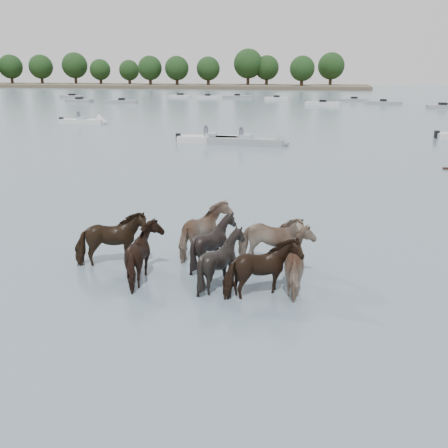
# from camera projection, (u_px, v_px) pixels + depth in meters

# --- Properties ---
(ground) EXTENTS (400.00, 400.00, 0.00)m
(ground) POSITION_uv_depth(u_px,v_px,m) (256.00, 272.00, 13.52)
(ground) COLOR #4E6270
(ground) RESTS_ON ground
(shoreline) EXTENTS (160.00, 30.00, 1.00)m
(shoreline) POSITION_uv_depth(u_px,v_px,m) (123.00, 86.00, 168.14)
(shoreline) COLOR #4C4233
(shoreline) RESTS_ON ground
(pony_herd) EXTENTS (7.36, 4.24, 1.67)m
(pony_herd) POSITION_uv_depth(u_px,v_px,m) (214.00, 250.00, 13.28)
(pony_herd) COLOR black
(pony_herd) RESTS_ON ground
(motorboat_a) EXTENTS (5.73, 2.31, 1.92)m
(motorboat_a) POSITION_uv_depth(u_px,v_px,m) (221.00, 139.00, 38.07)
(motorboat_a) COLOR silver
(motorboat_a) RESTS_ON ground
(motorboat_b) EXTENTS (6.34, 2.03, 1.92)m
(motorboat_b) POSITION_uv_depth(u_px,v_px,m) (257.00, 142.00, 36.85)
(motorboat_b) COLOR gray
(motorboat_b) RESTS_ON ground
(motorboat_f) EXTENTS (5.19, 2.06, 1.92)m
(motorboat_f) POSITION_uv_depth(u_px,v_px,m) (89.00, 122.00, 51.34)
(motorboat_f) COLOR silver
(motorboat_f) RESTS_ON ground
(distant_flotilla) EXTENTS (106.00, 27.22, 0.93)m
(distant_flotilla) POSITION_uv_depth(u_px,v_px,m) (326.00, 101.00, 85.46)
(distant_flotilla) COLOR gray
(distant_flotilla) RESTS_ON ground
(treeline) EXTENTS (148.08, 23.15, 12.38)m
(treeline) POSITION_uv_depth(u_px,v_px,m) (110.00, 66.00, 167.06)
(treeline) COLOR #382619
(treeline) RESTS_ON ground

